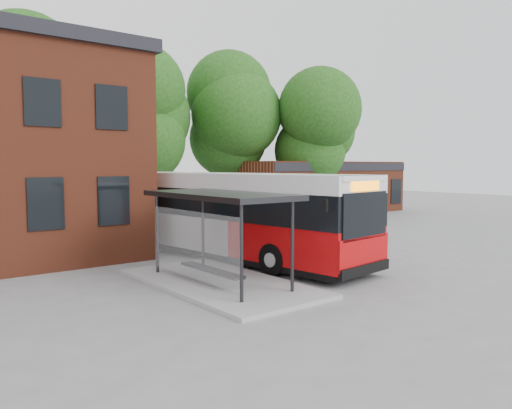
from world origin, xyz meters
TOP-DOWN VIEW (x-y plane):
  - ground at (0.00, 0.00)m, footprint 100.00×100.00m
  - shop_row at (15.00, 14.00)m, footprint 14.00×6.20m
  - bus_shelter at (-4.50, -1.00)m, footprint 3.60×7.00m
  - bike_rail at (9.28, 10.00)m, footprint 5.20×0.10m
  - tree_0 at (-6.00, 16.00)m, footprint 7.92×7.92m
  - tree_1 at (1.00, 17.00)m, footprint 7.92×7.92m
  - tree_2 at (8.00, 16.00)m, footprint 7.92×7.92m
  - tree_3 at (13.00, 12.00)m, footprint 7.04×7.04m
  - city_bus at (-1.57, 2.90)m, footprint 4.39×13.58m
  - bicycle_0 at (6.69, 10.90)m, footprint 1.79×0.82m
  - bicycle_1 at (7.46, 10.92)m, footprint 1.78×1.16m
  - bicycle_2 at (8.07, 10.02)m, footprint 1.67×0.87m
  - bicycle_3 at (9.31, 10.03)m, footprint 1.64×1.07m
  - bicycle_5 at (9.98, 9.51)m, footprint 1.70×0.98m
  - bicycle_6 at (10.75, 9.26)m, footprint 1.71×0.85m
  - bicycle_7 at (10.87, 9.76)m, footprint 1.77×0.81m

SIDE VIEW (x-z plane):
  - ground at x=0.00m, z-range 0.00..0.00m
  - bike_rail at x=9.28m, z-range 0.00..0.38m
  - bicycle_2 at x=8.07m, z-range 0.00..0.84m
  - bicycle_6 at x=10.75m, z-range 0.00..0.86m
  - bicycle_0 at x=6.69m, z-range 0.00..0.91m
  - bicycle_3 at x=9.31m, z-range 0.00..0.96m
  - bicycle_5 at x=9.98m, z-range 0.00..0.98m
  - bicycle_7 at x=10.87m, z-range 0.00..1.03m
  - bicycle_1 at x=7.46m, z-range 0.00..1.04m
  - bus_shelter at x=-4.50m, z-range 0.00..2.90m
  - city_bus at x=-1.57m, z-range 0.00..3.39m
  - shop_row at x=15.00m, z-range 0.00..4.00m
  - tree_3 at x=13.00m, z-range 0.00..9.28m
  - tree_1 at x=1.00m, z-range 0.00..10.40m
  - tree_0 at x=-6.00m, z-range 0.00..11.00m
  - tree_2 at x=8.00m, z-range 0.00..11.00m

